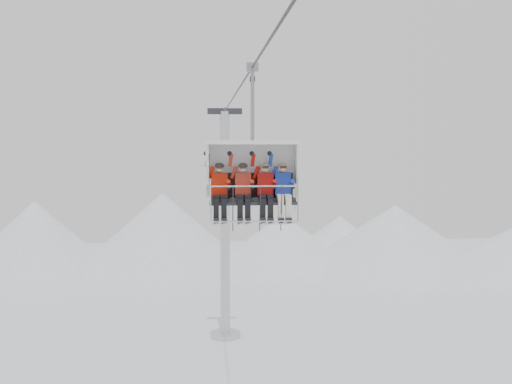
{
  "coord_description": "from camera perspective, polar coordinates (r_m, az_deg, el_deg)",
  "views": [
    {
      "loc": [
        -1.26,
        -15.24,
        11.32
      ],
      "look_at": [
        0.0,
        0.0,
        10.21
      ],
      "focal_mm": 45.0,
      "sensor_mm": 36.0,
      "label": 1
    }
  ],
  "objects": [
    {
      "name": "lift_tower_right",
      "position": [
        37.67,
        -2.76,
        -4.32
      ],
      "size": [
        2.0,
        1.8,
        13.48
      ],
      "color": "#B9BBC1",
      "rests_on": "ground"
    },
    {
      "name": "skier_center_right",
      "position": [
        16.28,
        0.83,
        0.23
      ],
      "size": [
        0.41,
        1.69,
        1.61
      ],
      "color": "#A20E0A",
      "rests_on": "chairlift_carrier"
    },
    {
      "name": "ridgeline",
      "position": [
        57.92,
        -5.0,
        -4.3
      ],
      "size": [
        72.0,
        21.0,
        7.0
      ],
      "color": "white",
      "rests_on": "ground"
    },
    {
      "name": "skier_far_left",
      "position": [
        16.21,
        -3.25,
        0.21
      ],
      "size": [
        0.41,
        1.69,
        1.61
      ],
      "color": "#B51906",
      "rests_on": "chairlift_carrier"
    },
    {
      "name": "haul_cable",
      "position": [
        15.42,
        0.0,
        11.53
      ],
      "size": [
        0.06,
        50.0,
        0.06
      ],
      "primitive_type": "cylinder",
      "rotation": [
        1.57,
        0.0,
        0.0
      ],
      "color": "#2E2E33",
      "rests_on": "lift_tower_left"
    },
    {
      "name": "skier_center_left",
      "position": [
        16.24,
        -1.16,
        0.22
      ],
      "size": [
        0.41,
        1.69,
        1.61
      ],
      "color": "#A5291A",
      "rests_on": "chairlift_carrier"
    },
    {
      "name": "skier_far_right",
      "position": [
        16.33,
        2.42,
        0.24
      ],
      "size": [
        0.41,
        1.69,
        1.61
      ],
      "color": "#193099",
      "rests_on": "chairlift_carrier"
    },
    {
      "name": "chairlift_carrier",
      "position": [
        16.53,
        -0.35,
        1.91
      ],
      "size": [
        2.36,
        1.17,
        3.98
      ],
      "color": "black",
      "rests_on": "haul_cable"
    }
  ]
}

